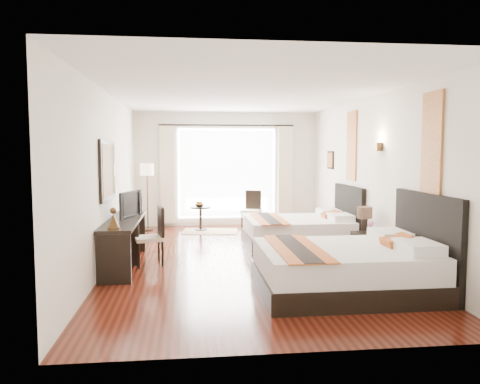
{
  "coord_description": "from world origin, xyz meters",
  "views": [
    {
      "loc": [
        -0.95,
        -7.81,
        1.85
      ],
      "look_at": [
        -0.07,
        0.12,
        1.15
      ],
      "focal_mm": 35.0,
      "sensor_mm": 36.0,
      "label": 1
    }
  ],
  "objects": [
    {
      "name": "floor",
      "position": [
        0.0,
        0.0,
        -0.01
      ],
      "size": [
        4.5,
        7.5,
        0.01
      ],
      "primitive_type": "cube",
      "color": "#331109",
      "rests_on": "ground"
    },
    {
      "name": "ceiling",
      "position": [
        0.0,
        0.0,
        2.79
      ],
      "size": [
        4.5,
        7.5,
        0.02
      ],
      "primitive_type": "cube",
      "color": "white",
      "rests_on": "wall_headboard"
    },
    {
      "name": "wall_headboard",
      "position": [
        2.25,
        0.0,
        1.4
      ],
      "size": [
        0.01,
        7.5,
        2.8
      ],
      "primitive_type": "cube",
      "color": "silver",
      "rests_on": "floor"
    },
    {
      "name": "wall_desk",
      "position": [
        -2.25,
        0.0,
        1.4
      ],
      "size": [
        0.01,
        7.5,
        2.8
      ],
      "primitive_type": "cube",
      "color": "silver",
      "rests_on": "floor"
    },
    {
      "name": "wall_window",
      "position": [
        0.0,
        3.75,
        1.4
      ],
      "size": [
        4.5,
        0.01,
        2.8
      ],
      "primitive_type": "cube",
      "color": "silver",
      "rests_on": "floor"
    },
    {
      "name": "wall_entry",
      "position": [
        0.0,
        -3.75,
        1.4
      ],
      "size": [
        4.5,
        0.01,
        2.8
      ],
      "primitive_type": "cube",
      "color": "silver",
      "rests_on": "floor"
    },
    {
      "name": "window_glass",
      "position": [
        0.0,
        3.73,
        1.3
      ],
      "size": [
        2.4,
        0.02,
        2.2
      ],
      "primitive_type": "cube",
      "color": "white",
      "rests_on": "wall_window"
    },
    {
      "name": "sheer_curtain",
      "position": [
        0.0,
        3.67,
        1.3
      ],
      "size": [
        2.3,
        0.02,
        2.1
      ],
      "primitive_type": "cube",
      "color": "white",
      "rests_on": "wall_window"
    },
    {
      "name": "drape_left",
      "position": [
        -1.45,
        3.63,
        1.28
      ],
      "size": [
        0.35,
        0.14,
        2.35
      ],
      "primitive_type": "cube",
      "color": "beige",
      "rests_on": "floor"
    },
    {
      "name": "drape_right",
      "position": [
        1.45,
        3.63,
        1.28
      ],
      "size": [
        0.35,
        0.14,
        2.35
      ],
      "primitive_type": "cube",
      "color": "beige",
      "rests_on": "floor"
    },
    {
      "name": "art_panel_near",
      "position": [
        2.23,
        -1.98,
        1.95
      ],
      "size": [
        0.03,
        0.5,
        1.35
      ],
      "primitive_type": "cube",
      "color": "maroon",
      "rests_on": "wall_headboard"
    },
    {
      "name": "art_panel_far",
      "position": [
        2.23,
        1.06,
        1.95
      ],
      "size": [
        0.03,
        0.5,
        1.35
      ],
      "primitive_type": "cube",
      "color": "maroon",
      "rests_on": "wall_headboard"
    },
    {
      "name": "wall_sconce",
      "position": [
        2.19,
        -0.33,
        1.92
      ],
      "size": [
        0.1,
        0.14,
        0.14
      ],
      "primitive_type": "cube",
      "color": "#3F2C16",
      "rests_on": "wall_headboard"
    },
    {
      "name": "mirror_frame",
      "position": [
        -2.22,
        -0.22,
        1.55
      ],
      "size": [
        0.04,
        1.25,
        0.95
      ],
      "primitive_type": "cube",
      "color": "black",
      "rests_on": "wall_desk"
    },
    {
      "name": "mirror_glass",
      "position": [
        -2.19,
        -0.22,
        1.55
      ],
      "size": [
        0.01,
        1.12,
        0.82
      ],
      "primitive_type": "cube",
      "color": "white",
      "rests_on": "mirror_frame"
    },
    {
      "name": "bed_near",
      "position": [
        1.16,
        -1.98,
        0.33
      ],
      "size": [
        2.29,
        1.78,
        1.29
      ],
      "color": "black",
      "rests_on": "floor"
    },
    {
      "name": "bed_far",
      "position": [
        1.27,
        1.06,
        0.3
      ],
      "size": [
        2.08,
        1.62,
        1.17
      ],
      "color": "black",
      "rests_on": "floor"
    },
    {
      "name": "nightstand",
      "position": [
        2.03,
        -0.33,
        0.24
      ],
      "size": [
        0.4,
        0.49,
        0.47
      ],
      "primitive_type": "cube",
      "color": "black",
      "rests_on": "floor"
    },
    {
      "name": "table_lamp",
      "position": [
        2.03,
        -0.22,
        0.78
      ],
      "size": [
        0.25,
        0.25,
        0.4
      ],
      "color": "black",
      "rests_on": "nightstand"
    },
    {
      "name": "vase",
      "position": [
        2.05,
        -0.44,
        0.56
      ],
      "size": [
        0.15,
        0.15,
        0.12
      ],
      "primitive_type": "imported",
      "rotation": [
        0.0,
        0.0,
        0.36
      ],
      "color": "black",
      "rests_on": "nightstand"
    },
    {
      "name": "console_desk",
      "position": [
        -1.99,
        -0.22,
        0.38
      ],
      "size": [
        0.5,
        2.2,
        0.76
      ],
      "primitive_type": "cube",
      "color": "black",
      "rests_on": "floor"
    },
    {
      "name": "television",
      "position": [
        -1.97,
        0.04,
        0.97
      ],
      "size": [
        0.34,
        0.75,
        0.44
      ],
      "primitive_type": "imported",
      "rotation": [
        0.0,
        0.0,
        1.24
      ],
      "color": "black",
      "rests_on": "console_desk"
    },
    {
      "name": "bronze_figurine",
      "position": [
        -1.99,
        -1.22,
        0.89
      ],
      "size": [
        0.21,
        0.21,
        0.27
      ],
      "primitive_type": null,
      "rotation": [
        0.0,
        0.0,
        0.14
      ],
      "color": "#3F2C16",
      "rests_on": "console_desk"
    },
    {
      "name": "desk_chair",
      "position": [
        -1.57,
        -0.22,
        0.29
      ],
      "size": [
        0.53,
        0.53,
        0.95
      ],
      "rotation": [
        0.0,
        0.0,
        3.36
      ],
      "color": "beige",
      "rests_on": "floor"
    },
    {
      "name": "floor_lamp",
      "position": [
        -1.9,
        3.19,
        1.32
      ],
      "size": [
        0.31,
        0.31,
        1.56
      ],
      "color": "black",
      "rests_on": "floor"
    },
    {
      "name": "side_table",
      "position": [
        -0.67,
        3.05,
        0.28
      ],
      "size": [
        0.48,
        0.48,
        0.56
      ],
      "primitive_type": "cylinder",
      "color": "black",
      "rests_on": "floor"
    },
    {
      "name": "fruit_bowl",
      "position": [
        -0.7,
        3.07,
        0.59
      ],
      "size": [
        0.25,
        0.25,
        0.06
      ],
      "primitive_type": "imported",
      "rotation": [
        0.0,
        0.0,
        0.1
      ],
      "color": "#412317",
      "rests_on": "side_table"
    },
    {
      "name": "window_chair",
      "position": [
        0.55,
        3.24,
        0.27
      ],
      "size": [
        0.55,
        0.55,
        0.9
      ],
      "rotation": [
        0.0,
        0.0,
        -1.99
      ],
      "color": "beige",
      "rests_on": "floor"
    },
    {
      "name": "jute_rug",
      "position": [
        -0.46,
        2.84,
        0.01
      ],
      "size": [
        1.35,
        1.0,
        0.01
      ],
      "primitive_type": "cube",
      "rotation": [
        0.0,
        0.0,
        -0.12
      ],
      "color": "tan",
      "rests_on": "floor"
    }
  ]
}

